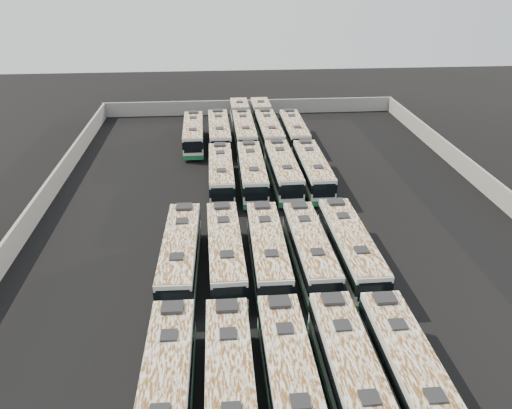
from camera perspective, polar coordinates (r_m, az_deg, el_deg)
name	(u,v)px	position (r m, az deg, el deg)	size (l,w,h in m)	color
ground	(278,224)	(46.14, 2.51, -2.23)	(140.00, 140.00, 0.00)	black
perimeter_wall	(278,213)	(45.62, 2.54, -1.02)	(45.20, 73.20, 2.20)	gray
bus_front_far_left	(167,391)	(28.27, -10.16, -20.24)	(2.68, 12.05, 3.39)	silver
bus_front_left	(230,390)	(27.96, -2.98, -20.37)	(2.58, 12.11, 3.41)	silver
bus_front_center	(291,382)	(28.36, 4.01, -19.62)	(2.63, 11.98, 3.37)	silver
bus_front_right	(352,379)	(28.92, 10.94, -18.98)	(2.68, 12.05, 3.39)	silver
bus_front_far_right	(411,377)	(29.76, 17.31, -18.34)	(2.64, 11.98, 3.37)	silver
bus_midfront_far_left	(181,254)	(38.70, -8.60, -5.66)	(2.83, 12.15, 3.41)	silver
bus_midfront_left	(225,252)	(38.61, -3.53, -5.48)	(2.84, 12.07, 3.39)	silver
bus_midfront_center	(268,251)	(38.70, 1.33, -5.38)	(2.57, 11.90, 3.35)	silver
bus_midfront_right	(310,250)	(39.11, 6.14, -5.22)	(2.69, 11.74, 3.30)	silver
bus_midfront_far_right	(350,248)	(39.68, 10.70, -4.94)	(2.75, 12.24, 3.44)	silver
bus_midback_left	(221,174)	(52.64, -4.01, 3.54)	(2.53, 11.73, 3.30)	silver
bus_midback_center	(252,172)	(52.70, -0.48, 3.68)	(2.58, 12.02, 3.39)	silver
bus_midback_right	(283,171)	(53.21, 3.10, 3.89)	(2.77, 12.13, 3.41)	silver
bus_midback_far_right	(313,170)	(53.65, 6.51, 3.91)	(2.53, 11.90, 3.35)	silver
bus_back_far_left	(193,134)	(65.31, -7.16, 8.00)	(2.70, 11.75, 3.30)	silver
bus_back_left	(219,133)	(65.07, -4.23, 8.14)	(2.82, 12.29, 3.45)	silver
bus_back_center	(243,125)	(68.36, -1.54, 9.07)	(2.73, 18.53, 3.36)	silver
bus_back_right	(266,125)	(68.48, 1.17, 9.11)	(2.90, 18.68, 3.38)	silver
bus_back_far_right	(294,132)	(65.96, 4.37, 8.31)	(2.48, 11.66, 3.29)	silver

